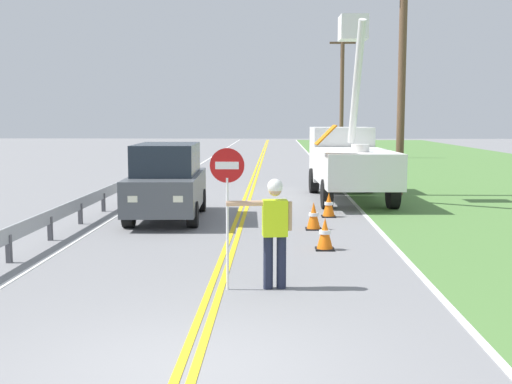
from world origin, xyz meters
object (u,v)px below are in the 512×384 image
(utility_bucket_truck, at_px, (348,158))
(utility_pole_mid, at_px, (342,94))
(utility_pole_near, at_px, (402,75))
(traffic_cone_mid, at_px, (314,216))
(traffic_cone_tail, at_px, (329,205))
(oncoming_suv_nearest, at_px, (167,181))
(flagger_worker, at_px, (274,226))
(traffic_cone_lead, at_px, (325,234))
(stop_sign_paddle, at_px, (227,187))

(utility_bucket_truck, height_order, utility_pole_mid, utility_pole_mid)
(utility_pole_near, distance_m, traffic_cone_mid, 9.06)
(utility_pole_mid, relative_size, traffic_cone_tail, 12.27)
(utility_bucket_truck, bearing_deg, traffic_cone_tail, -103.61)
(oncoming_suv_nearest, xyz_separation_m, utility_pole_mid, (7.65, 27.69, 3.42))
(flagger_worker, bearing_deg, utility_pole_near, 70.72)
(utility_pole_near, height_order, traffic_cone_mid, utility_pole_near)
(traffic_cone_lead, height_order, traffic_cone_tail, same)
(utility_pole_mid, bearing_deg, stop_sign_paddle, -98.79)
(flagger_worker, relative_size, oncoming_suv_nearest, 0.39)
(stop_sign_paddle, relative_size, traffic_cone_mid, 3.33)
(traffic_cone_mid, bearing_deg, utility_bucket_truck, 75.94)
(traffic_cone_lead, bearing_deg, utility_pole_mid, 83.58)
(utility_bucket_truck, distance_m, traffic_cone_tail, 4.47)
(flagger_worker, xyz_separation_m, traffic_cone_tail, (1.54, 7.71, -0.71))
(utility_pole_mid, xyz_separation_m, traffic_cone_lead, (-3.57, -31.77, -4.14))
(stop_sign_paddle, height_order, utility_pole_near, utility_pole_near)
(flagger_worker, bearing_deg, traffic_cone_tail, 78.71)
(traffic_cone_tail, bearing_deg, utility_bucket_truck, 76.39)
(oncoming_suv_nearest, relative_size, traffic_cone_tail, 6.68)
(oncoming_suv_nearest, bearing_deg, traffic_cone_tail, 6.04)
(utility_bucket_truck, relative_size, traffic_cone_mid, 9.83)
(oncoming_suv_nearest, relative_size, traffic_cone_lead, 6.68)
(stop_sign_paddle, relative_size, traffic_cone_tail, 3.33)
(traffic_cone_tail, bearing_deg, utility_pole_near, 60.29)
(utility_bucket_truck, height_order, traffic_cone_tail, utility_bucket_truck)
(traffic_cone_lead, xyz_separation_m, traffic_cone_tail, (0.46, 4.57, 0.00))
(traffic_cone_lead, bearing_deg, stop_sign_paddle, -119.54)
(flagger_worker, xyz_separation_m, oncoming_suv_nearest, (-3.00, 7.23, 0.01))
(utility_pole_near, xyz_separation_m, traffic_cone_mid, (-3.55, -7.32, -3.99))
(flagger_worker, bearing_deg, traffic_cone_lead, 71.07)
(utility_pole_mid, bearing_deg, traffic_cone_mid, -97.14)
(oncoming_suv_nearest, height_order, utility_pole_mid, utility_pole_mid)
(utility_pole_near, distance_m, utility_pole_mid, 21.97)
(utility_pole_near, distance_m, traffic_cone_lead, 11.14)
(utility_pole_near, bearing_deg, utility_bucket_truck, -152.42)
(utility_pole_near, distance_m, traffic_cone_tail, 7.24)
(stop_sign_paddle, bearing_deg, traffic_cone_lead, 60.46)
(utility_bucket_truck, bearing_deg, utility_pole_near, 27.58)
(utility_bucket_truck, distance_m, oncoming_suv_nearest, 7.28)
(flagger_worker, relative_size, stop_sign_paddle, 0.78)
(utility_pole_near, bearing_deg, traffic_cone_mid, -115.86)
(utility_pole_near, xyz_separation_m, traffic_cone_lead, (-3.45, -9.81, -3.99))
(utility_pole_mid, bearing_deg, oncoming_suv_nearest, -105.44)
(flagger_worker, distance_m, traffic_cone_tail, 7.90)
(utility_pole_near, bearing_deg, traffic_cone_tail, -119.71)
(traffic_cone_mid, bearing_deg, traffic_cone_lead, -87.84)
(oncoming_suv_nearest, distance_m, utility_pole_mid, 28.93)
(stop_sign_paddle, height_order, utility_bucket_truck, utility_bucket_truck)
(traffic_cone_mid, distance_m, traffic_cone_tail, 2.15)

